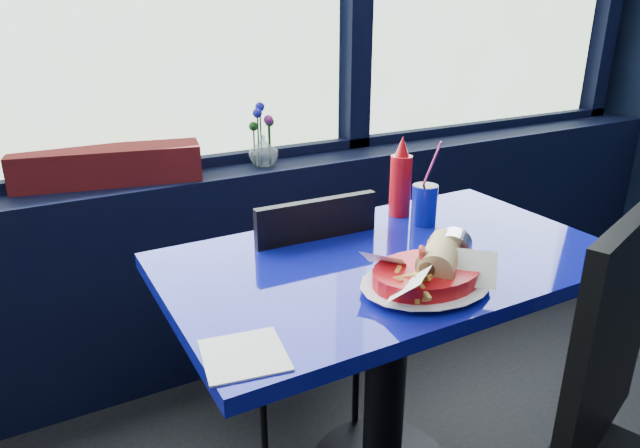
% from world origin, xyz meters
% --- Properties ---
extents(window_sill, '(5.00, 0.26, 0.80)m').
position_xyz_m(window_sill, '(0.00, 2.87, 0.40)').
color(window_sill, black).
rests_on(window_sill, ground).
extents(near_table, '(1.20, 0.70, 0.75)m').
position_xyz_m(near_table, '(0.30, 2.00, 0.57)').
color(near_table, black).
rests_on(near_table, ground).
extents(chair_near_back, '(0.40, 0.41, 0.87)m').
position_xyz_m(chair_near_back, '(0.18, 2.32, 0.50)').
color(chair_near_back, black).
rests_on(chair_near_back, ground).
extents(planter_box, '(0.64, 0.28, 0.12)m').
position_xyz_m(planter_box, '(-0.26, 2.89, 0.86)').
color(planter_box, maroon).
rests_on(planter_box, window_sill).
extents(flower_vase, '(0.14, 0.14, 0.24)m').
position_xyz_m(flower_vase, '(0.30, 2.84, 0.87)').
color(flower_vase, silver).
rests_on(flower_vase, window_sill).
extents(food_basket, '(0.34, 0.34, 0.11)m').
position_xyz_m(food_basket, '(0.27, 1.81, 0.79)').
color(food_basket, red).
rests_on(food_basket, near_table).
extents(ketchup_bottle, '(0.07, 0.07, 0.25)m').
position_xyz_m(ketchup_bottle, '(0.51, 2.25, 0.86)').
color(ketchup_bottle, red).
rests_on(ketchup_bottle, near_table).
extents(soda_cup, '(0.08, 0.08, 0.26)m').
position_xyz_m(soda_cup, '(0.53, 2.15, 0.81)').
color(soda_cup, '#0D1591').
rests_on(soda_cup, near_table).
extents(napkin, '(0.18, 0.18, 0.00)m').
position_xyz_m(napkin, '(-0.22, 1.76, 0.75)').
color(napkin, white).
rests_on(napkin, near_table).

